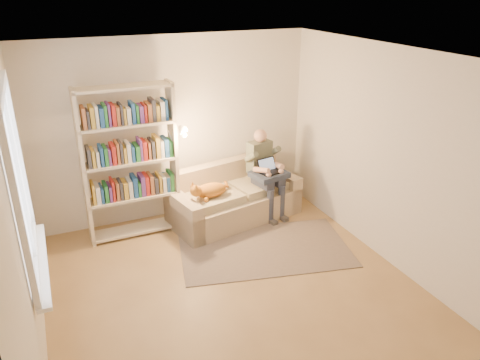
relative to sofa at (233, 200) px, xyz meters
name	(u,v)px	position (x,y,z in m)	size (l,w,h in m)	color
floor	(237,295)	(-0.68, -1.74, -0.29)	(4.50, 4.50, 0.00)	olive
ceiling	(237,58)	(-0.68, -1.74, 2.31)	(4.00, 4.50, 0.02)	white
wall_left	(22,228)	(-2.68, -1.74, 1.01)	(0.02, 4.50, 2.60)	silver
wall_right	(394,161)	(1.32, -1.74, 1.01)	(0.02, 4.50, 2.60)	silver
wall_back	(174,129)	(-0.68, 0.51, 1.01)	(4.00, 0.02, 2.60)	silver
wall_front	(384,329)	(-0.68, -3.99, 1.01)	(4.00, 0.02, 2.60)	silver
window	(27,209)	(-2.63, -1.54, 1.09)	(0.12, 1.52, 1.69)	white
sofa	(233,200)	(0.00, 0.00, 0.00)	(2.00, 1.19, 0.80)	tan
person	(264,168)	(0.47, -0.05, 0.44)	(0.44, 0.60, 1.29)	#656C57
cat	(210,190)	(-0.42, -0.21, 0.32)	(0.65, 0.32, 0.25)	orange
blanket	(265,175)	(0.43, -0.17, 0.38)	(0.49, 0.40, 0.08)	#283246
laptop	(265,169)	(0.43, -0.17, 0.47)	(0.34, 0.31, 0.24)	black
bookshelf	(130,156)	(-1.41, 0.12, 0.85)	(1.37, 0.37, 2.07)	beige
rug	(265,249)	(0.02, -1.00, -0.28)	(2.17, 1.28, 0.01)	#7C6A5A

